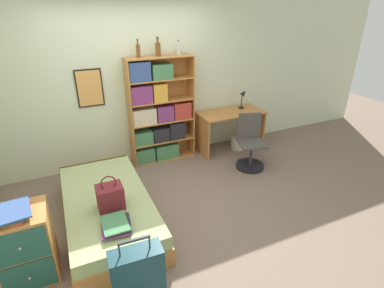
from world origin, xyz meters
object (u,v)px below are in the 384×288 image
bottle_green (138,50)px  book_stack_on_bed (116,226)px  bottle_brown (158,49)px  magazine_pile_on_dresser (12,213)px  bookcase (157,114)px  desk_lamp (243,96)px  waste_bin (238,142)px  bed (108,209)px  suitcase (138,282)px  bottle_clear (179,49)px  desk (230,123)px  handbag (110,197)px  dresser (26,246)px  desk_chair (250,151)px

bottle_green → book_stack_on_bed: bearing=-113.9°
bottle_brown → magazine_pile_on_dresser: bearing=-137.6°
bookcase → desk_lamp: size_ratio=4.93×
book_stack_on_bed → waste_bin: size_ratio=1.34×
magazine_pile_on_dresser → desk_lamp: 4.03m
bed → bottle_brown: 2.43m
suitcase → bottle_green: size_ratio=3.09×
bottle_clear → desk_lamp: 1.50m
bottle_green → desk: bearing=-6.1°
bottle_brown → desk_lamp: (1.56, -0.05, -0.90)m
handbag → bottle_green: (0.85, 1.60, 1.31)m
dresser → desk: dresser is taller
bed → book_stack_on_bed: bearing=-90.3°
dresser → desk: bearing=27.4°
dresser → desk: 3.67m
magazine_pile_on_dresser → book_stack_on_bed: bearing=-7.2°
bed → bottle_clear: size_ratio=8.99×
bed → handbag: (0.02, -0.27, 0.34)m
desk → desk_lamp: 0.55m
magazine_pile_on_dresser → desk: 3.71m
desk_chair → desk: bearing=86.6°
book_stack_on_bed → desk: 3.03m
suitcase → bottle_green: bearing=72.6°
waste_bin → bookcase: bearing=172.5°
bottle_green → bottle_clear: bottle_green is taller
bottle_clear → desk: bottle_clear is taller
desk → waste_bin: (0.16, -0.06, -0.38)m
bookcase → desk_chair: size_ratio=1.97×
magazine_pile_on_dresser → bookcase: (1.97, 1.84, 0.05)m
bookcase → desk: 1.36m
suitcase → bottle_clear: bottle_clear is taller
bookcase → bottle_brown: 1.02m
bed → bottle_brown: bearing=48.6°
bed → waste_bin: (2.58, 1.11, -0.07)m
handbag → desk_chair: size_ratio=0.47×
magazine_pile_on_dresser → bottle_brown: bottle_brown is taller
desk_chair → bottle_clear: bearing=134.3°
bed → bottle_green: (0.87, 1.34, 1.65)m
bed → desk_chair: size_ratio=2.23×
bottle_green → desk: 2.06m
suitcase → bottle_green: (0.84, 2.67, 1.50)m
desk → book_stack_on_bed: bearing=-143.3°
book_stack_on_bed → bottle_clear: bottle_clear is taller
bed → bookcase: (1.11, 1.31, 0.63)m
dresser → magazine_pile_on_dresser: 0.40m
waste_bin → desk_lamp: bearing=47.6°
bed → suitcase: (0.03, -1.33, 0.15)m
bottle_green → desk_lamp: (1.86, -0.06, -0.89)m
suitcase → desk: bearing=46.3°
book_stack_on_bed → desk_lamp: size_ratio=1.03×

